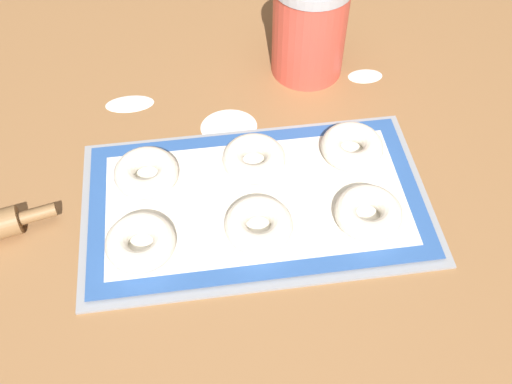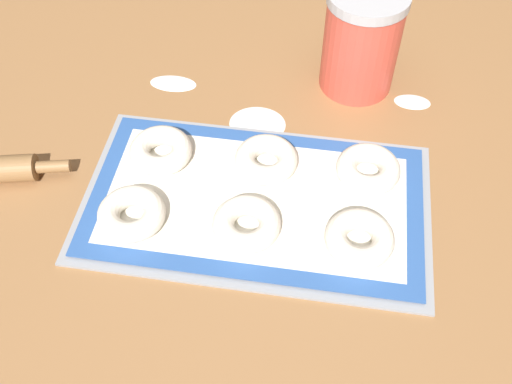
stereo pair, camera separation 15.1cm
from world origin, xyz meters
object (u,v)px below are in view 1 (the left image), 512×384
Objects in this scene: bagel_front_center at (259,225)px; flour_canister at (310,26)px; bagel_back_center at (254,159)px; bagel_front_left at (141,242)px; bagel_front_right at (368,213)px; bagel_back_left at (146,173)px; baking_tray at (256,202)px; bagel_back_right at (352,147)px.

bagel_front_center is 0.54× the size of flour_canister.
bagel_back_center is at bearing -118.87° from flour_canister.
bagel_front_left is 1.00× the size of bagel_front_right.
bagel_front_center and bagel_back_center have the same top height.
bagel_back_center is at bearing 139.81° from bagel_front_right.
bagel_back_center is at bearing 85.28° from bagel_front_center.
bagel_front_right is at bearing -20.85° from bagel_back_left.
flour_canister is (-0.02, 0.34, 0.06)m from bagel_front_right.
baking_tray is 0.32m from flour_canister.
baking_tray is 5.30× the size of bagel_front_right.
bagel_front_right is (0.15, -0.06, 0.02)m from baking_tray.
bagel_front_center is (0.16, 0.01, 0.00)m from bagel_front_left.
bagel_back_left is at bearing 142.52° from bagel_front_center.
baking_tray is 5.30× the size of bagel_back_center.
bagel_front_center is 0.19m from bagel_back_left.
bagel_back_center is at bearing 84.87° from baking_tray.
bagel_back_left is 1.00× the size of bagel_back_right.
bagel_back_left is at bearing -140.95° from flour_canister.
bagel_front_center is at bearing -142.17° from bagel_back_right.
bagel_back_center is 1.00× the size of bagel_back_right.
bagel_back_left is at bearing 85.12° from bagel_front_left.
bagel_back_left is 0.37m from flour_canister.
bagel_front_right is at bearing -93.27° from bagel_back_right.
bagel_front_right and bagel_back_left have the same top height.
bagel_front_left and bagel_back_left have the same top height.
bagel_front_right is 0.35m from flour_canister.
bagel_back_left is (0.01, 0.12, 0.00)m from bagel_front_left.
bagel_back_right is 0.23m from flour_canister.
flour_canister reaches higher than bagel_back_left.
bagel_front_right is 1.00× the size of bagel_back_center.
bagel_back_center and bagel_back_right have the same top height.
bagel_front_left is 1.00× the size of bagel_back_right.
bagel_back_left is (-0.30, 0.11, 0.00)m from bagel_front_right.
flour_canister reaches higher than bagel_back_right.
bagel_back_left and bagel_back_right have the same top height.
bagel_back_right is at bearing 22.31° from bagel_front_left.
bagel_front_center is (-0.00, -0.06, 0.02)m from baking_tray.
bagel_front_right is 1.00× the size of bagel_back_left.
bagel_front_left and bagel_back_right have the same top height.
flour_canister is at bearing 93.30° from bagel_front_right.
baking_tray is at bearing 21.31° from bagel_front_left.
bagel_back_right is (0.16, 0.12, 0.00)m from bagel_front_center.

